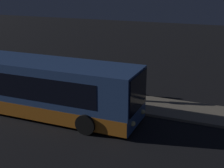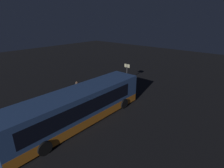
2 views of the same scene
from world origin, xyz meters
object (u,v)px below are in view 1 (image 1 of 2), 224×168
(bus_lead, at_px, (24,85))
(passenger_boarding, at_px, (101,77))
(passenger_with_bags, at_px, (136,85))
(suitcase, at_px, (94,85))
(passenger_waiting, at_px, (61,81))
(trash_bin, at_px, (86,93))

(bus_lead, height_order, passenger_boarding, bus_lead)
(passenger_with_bags, distance_m, suitcase, 3.06)
(passenger_boarding, height_order, suitcase, passenger_boarding)
(bus_lead, height_order, passenger_waiting, bus_lead)
(bus_lead, xyz_separation_m, passenger_waiting, (0.96, 2.10, -0.29))
(bus_lead, distance_m, suitcase, 4.51)
(passenger_boarding, bearing_deg, bus_lead, -150.02)
(passenger_waiting, height_order, suitcase, passenger_waiting)
(suitcase, bearing_deg, passenger_boarding, -13.12)
(passenger_with_bags, bearing_deg, suitcase, -101.07)
(trash_bin, bearing_deg, bus_lead, -135.40)
(passenger_boarding, bearing_deg, passenger_waiting, -161.39)
(suitcase, bearing_deg, bus_lead, -119.84)
(trash_bin, bearing_deg, passenger_waiting, -170.00)
(passenger_boarding, relative_size, suitcase, 1.90)
(passenger_boarding, distance_m, trash_bin, 1.54)
(suitcase, bearing_deg, trash_bin, -82.71)
(suitcase, distance_m, trash_bin, 1.49)
(passenger_with_bags, height_order, trash_bin, passenger_with_bags)
(passenger_boarding, bearing_deg, passenger_with_bags, -36.15)
(passenger_waiting, relative_size, trash_bin, 2.72)
(bus_lead, xyz_separation_m, passenger_boarding, (2.72, 3.71, -0.26))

